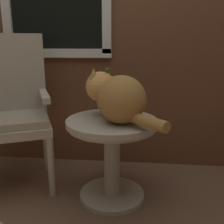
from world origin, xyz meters
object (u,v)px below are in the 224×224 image
at_px(wicker_chair, 13,106).
at_px(cat, 117,97).
at_px(pewter_vase_with_ivy, 106,100).
at_px(wicker_side_table, 112,144).

height_order(wicker_chair, cat, wicker_chair).
height_order(cat, pewter_vase_with_ivy, cat).
xyz_separation_m(wicker_side_table, cat, (0.03, -0.03, 0.32)).
bearing_deg(wicker_side_table, pewter_vase_with_ivy, 111.85).
xyz_separation_m(wicker_side_table, wicker_chair, (-0.71, 0.14, 0.20)).
bearing_deg(wicker_side_table, cat, -41.97).
height_order(wicker_side_table, cat, cat).
distance_m(wicker_side_table, pewter_vase_with_ivy, 0.30).
xyz_separation_m(cat, pewter_vase_with_ivy, (-0.09, 0.18, -0.06)).
bearing_deg(wicker_chair, pewter_vase_with_ivy, 0.74).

